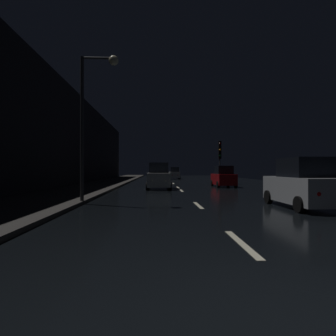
% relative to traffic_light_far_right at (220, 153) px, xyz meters
% --- Properties ---
extents(ground, '(26.84, 84.00, 0.02)m').
position_rel_traffic_light_far_right_xyz_m(ground, '(-4.92, -1.92, -3.30)').
color(ground, black).
extents(sidewalk_left, '(4.40, 84.00, 0.15)m').
position_rel_traffic_light_far_right_xyz_m(sidewalk_left, '(-12.14, -1.92, -3.22)').
color(sidewalk_left, '#33302D').
rests_on(sidewalk_left, ground).
extents(building_facade_left, '(0.80, 63.00, 8.98)m').
position_rel_traffic_light_far_right_xyz_m(building_facade_left, '(-14.74, -5.42, 1.20)').
color(building_facade_left, black).
rests_on(building_facade_left, ground).
extents(lane_centerline, '(0.16, 26.51, 0.01)m').
position_rel_traffic_light_far_right_xyz_m(lane_centerline, '(-4.92, -10.95, -3.28)').
color(lane_centerline, beige).
rests_on(lane_centerline, ground).
extents(traffic_light_far_right, '(0.33, 0.47, 4.57)m').
position_rel_traffic_light_far_right_xyz_m(traffic_light_far_right, '(0.00, 0.00, 0.00)').
color(traffic_light_far_right, '#38383A').
rests_on(traffic_light_far_right, ground).
extents(streetlamp_overhead, '(1.70, 0.44, 6.67)m').
position_rel_traffic_light_far_right_xyz_m(streetlamp_overhead, '(-9.56, -16.68, 1.18)').
color(streetlamp_overhead, '#2D2D30').
rests_on(streetlamp_overhead, ground).
extents(car_approaching_headlights, '(1.90, 4.11, 2.07)m').
position_rel_traffic_light_far_right_xyz_m(car_approaching_headlights, '(-6.57, -7.24, -2.34)').
color(car_approaching_headlights, silver).
rests_on(car_approaching_headlights, ground).
extents(car_parked_right_far, '(1.71, 3.70, 1.86)m').
position_rel_traffic_light_far_right_xyz_m(car_parked_right_far, '(-0.80, -4.86, -2.44)').
color(car_parked_right_far, maroon).
rests_on(car_parked_right_far, ground).
extents(car_parked_right_near, '(1.85, 4.00, 2.02)m').
position_rel_traffic_light_far_right_xyz_m(car_parked_right_near, '(-0.80, -18.17, -2.37)').
color(car_parked_right_near, '#A5A8AD').
rests_on(car_parked_right_near, ground).
extents(car_distant_taillights, '(1.72, 3.73, 1.88)m').
position_rel_traffic_light_far_right_xyz_m(car_distant_taillights, '(-3.90, 15.27, -2.43)').
color(car_distant_taillights, silver).
rests_on(car_distant_taillights, ground).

